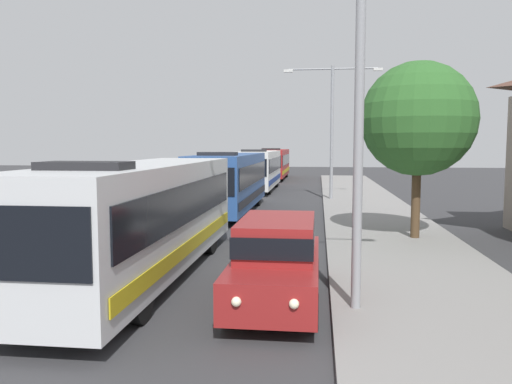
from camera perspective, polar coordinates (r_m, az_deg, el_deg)
bus_lead at (r=13.82m, az=-12.47°, el=-2.50°), size 2.58×11.23×3.21m
bus_second_in_line at (r=26.58m, az=-2.94°, el=1.33°), size 2.58×10.88×3.21m
bus_middle at (r=39.56m, az=0.36°, el=2.65°), size 2.58×10.90×3.21m
bus_fourth_in_line at (r=52.65m, az=2.03°, el=3.31°), size 2.58×11.17×3.21m
white_suv at (r=11.42m, az=2.37°, el=-7.36°), size 1.86×5.04×1.90m
streetlamp_near at (r=10.71m, az=11.64°, el=15.50°), size 5.94×0.28×8.72m
streetlamp_mid at (r=32.22m, az=8.54°, el=8.25°), size 6.03×0.28×8.26m
roadside_tree at (r=19.32m, az=17.76°, el=7.80°), size 4.11×4.11×6.38m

